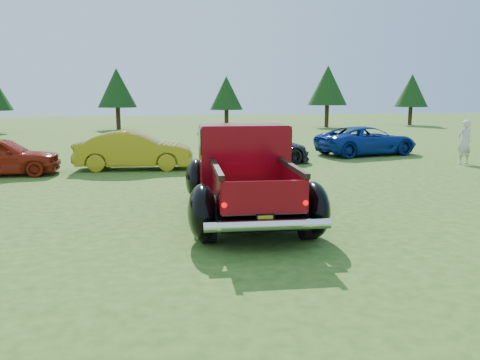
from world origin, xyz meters
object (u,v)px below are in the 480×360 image
at_px(tree_far_east, 412,91).
at_px(pickup_truck, 243,171).
at_px(tree_mid_right, 226,93).
at_px(show_car_red, 0,156).
at_px(show_car_yellow, 135,150).
at_px(tree_east, 328,85).
at_px(show_car_grey, 255,147).
at_px(spectator, 464,142).
at_px(show_car_blue, 367,141).
at_px(tree_mid_left, 117,88).

relative_size(tree_far_east, pickup_truck, 0.85).
distance_m(tree_far_east, pickup_truck, 38.06).
xyz_separation_m(tree_mid_right, show_car_red, (-12.50, -22.22, -2.31)).
bearing_deg(pickup_truck, show_car_yellow, 113.86).
distance_m(tree_east, show_car_red, 30.71).
bearing_deg(show_car_yellow, show_car_grey, -75.19).
relative_size(show_car_red, show_car_yellow, 0.91).
bearing_deg(tree_far_east, show_car_grey, -134.25).
bearing_deg(tree_east, pickup_truck, -117.09).
xyz_separation_m(tree_mid_right, spectator, (4.74, -23.54, -2.09)).
relative_size(tree_east, tree_far_east, 1.12).
bearing_deg(show_car_yellow, show_car_blue, -70.52).
bearing_deg(tree_east, tree_mid_left, 175.24).
relative_size(tree_mid_left, spectator, 2.84).
distance_m(tree_mid_left, tree_mid_right, 9.06).
xyz_separation_m(pickup_truck, spectator, (10.42, 5.67, -0.08)).
bearing_deg(tree_mid_right, spectator, -78.62).
distance_m(show_car_blue, spectator, 4.35).
xyz_separation_m(show_car_red, show_car_yellow, (4.49, 0.36, 0.04)).
xyz_separation_m(tree_east, spectator, (-4.26, -23.04, -2.77)).
bearing_deg(pickup_truck, show_car_blue, 55.21).
relative_size(tree_east, show_car_red, 1.39).
xyz_separation_m(tree_mid_right, show_car_grey, (-3.26, -21.33, -2.33)).
distance_m(pickup_truck, spectator, 11.86).
distance_m(pickup_truck, show_car_blue, 12.47).
bearing_deg(pickup_truck, spectator, 34.81).
height_order(show_car_grey, spectator, spectator).
height_order(tree_mid_left, tree_far_east, tree_mid_left).
relative_size(tree_mid_right, show_car_grey, 0.99).
bearing_deg(show_car_blue, tree_east, -27.10).
distance_m(tree_mid_right, show_car_yellow, 23.40).
xyz_separation_m(show_car_red, spectator, (17.24, -1.31, 0.22)).
bearing_deg(pickup_truck, show_car_grey, 79.18).
bearing_deg(show_car_yellow, show_car_red, 102.99).
xyz_separation_m(pickup_truck, show_car_blue, (8.18, 9.40, -0.31)).
bearing_deg(tree_east, tree_far_east, 6.34).
height_order(show_car_red, show_car_blue, show_car_red).
xyz_separation_m(tree_far_east, pickup_truck, (-23.68, -29.71, -2.28)).
relative_size(tree_mid_left, tree_far_east, 1.04).
xyz_separation_m(tree_east, show_car_red, (-21.50, -21.72, -2.99)).
bearing_deg(show_car_blue, tree_mid_right, -1.30).
bearing_deg(tree_east, show_car_red, -134.70).
distance_m(tree_far_east, show_car_grey, 30.59).
relative_size(tree_mid_right, show_car_yellow, 1.04).
bearing_deg(spectator, show_car_blue, -63.78).
relative_size(tree_far_east, show_car_grey, 1.08).
height_order(show_car_grey, show_car_blue, show_car_blue).
bearing_deg(show_car_red, tree_far_east, -50.44).
bearing_deg(tree_mid_right, tree_east, -3.18).
distance_m(tree_mid_left, tree_east, 18.06).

